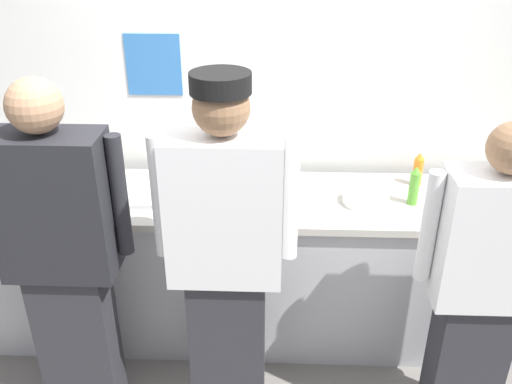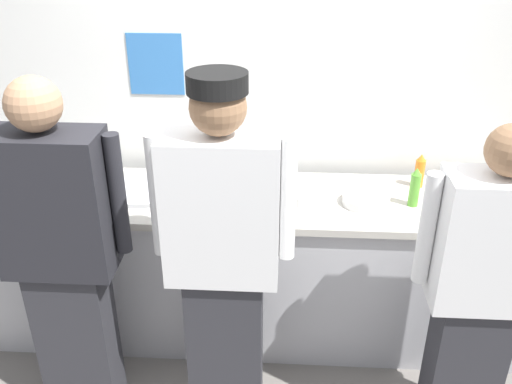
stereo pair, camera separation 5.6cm
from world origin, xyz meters
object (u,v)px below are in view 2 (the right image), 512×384
plate_stack_front (366,200)px  squeeze_bottle_secondary (420,171)px  ramekin_orange_sauce (223,178)px  ramekin_yellow_sauce (449,188)px  plate_stack_rear (264,182)px  squeeze_bottle_spare (466,190)px  ramekin_red_sauce (439,210)px  chef_near_left (62,253)px  chef_center (223,255)px  deli_cup (198,191)px  chefs_knife (216,201)px  mixing_bowl_steel (53,184)px  ramekin_green_sauce (302,199)px  chef_far_right (481,288)px  squeeze_bottle_primary (415,188)px  sheet_tray (147,191)px

plate_stack_front → squeeze_bottle_secondary: (0.32, 0.22, 0.07)m
ramekin_orange_sauce → ramekin_yellow_sauce: bearing=-1.5°
plate_stack_rear → squeeze_bottle_spare: 1.07m
ramekin_red_sauce → plate_stack_rear: bearing=165.1°
chef_near_left → chef_center: 0.73m
plate_stack_front → squeeze_bottle_secondary: 0.39m
chef_near_left → ramekin_red_sauce: chef_near_left is taller
deli_cup → plate_stack_front: bearing=-0.1°
ramekin_yellow_sauce → chefs_knife: size_ratio=0.37×
mixing_bowl_steel → ramekin_green_sauce: size_ratio=3.36×
plate_stack_rear → mixing_bowl_steel: (-1.14, -0.15, 0.03)m
plate_stack_front → ramekin_orange_sauce: 0.81m
chef_near_left → deli_cup: size_ratio=19.24×
deli_cup → chefs_knife: bearing=-17.1°
chef_near_left → chef_far_right: 1.86m
mixing_bowl_steel → squeeze_bottle_spare: squeeze_bottle_spare is taller
ramekin_yellow_sauce → chefs_knife: ramekin_yellow_sauce is taller
squeeze_bottle_secondary → ramekin_yellow_sauce: bearing=-17.9°
chef_center → mixing_bowl_steel: size_ratio=4.92×
chef_far_right → plate_stack_front: 0.76m
deli_cup → squeeze_bottle_secondary: bearing=10.4°
plate_stack_rear → ramekin_orange_sauce: bearing=166.0°
plate_stack_front → ramekin_orange_sauce: size_ratio=2.60×
chef_near_left → ramekin_red_sauce: (1.78, 0.48, 0.02)m
mixing_bowl_steel → deli_cup: (0.79, 0.00, -0.02)m
plate_stack_front → ramekin_orange_sauce: (-0.78, 0.21, 0.00)m
chef_center → plate_stack_rear: chef_center is taller
chef_near_left → chef_center: chef_center is taller
chef_far_right → squeeze_bottle_spare: bearing=82.8°
squeeze_bottle_secondary → plate_stack_front: bearing=-144.6°
plate_stack_front → mixing_bowl_steel: 1.68m
ramekin_orange_sauce → ramekin_red_sauce: bearing=-14.7°
chef_near_left → mixing_bowl_steel: bearing=114.2°
plate_stack_rear → squeeze_bottle_spare: bearing=-7.1°
squeeze_bottle_primary → chef_center: bearing=-148.4°
ramekin_red_sauce → squeeze_bottle_spare: bearing=35.1°
ramekin_green_sauce → chefs_knife: size_ratio=0.39×
ramekin_orange_sauce → chefs_knife: 0.24m
mixing_bowl_steel → ramekin_orange_sauce: size_ratio=3.77×
chef_near_left → sheet_tray: size_ratio=3.79×
sheet_tray → squeeze_bottle_spare: size_ratio=2.44×
chef_far_right → squeeze_bottle_secondary: bearing=98.0°
chef_far_right → sheet_tray: bearing=157.8°
chef_far_right → ramekin_orange_sauce: size_ratio=16.80×
plate_stack_rear → ramekin_orange_sauce: (-0.24, 0.06, -0.01)m
sheet_tray → squeeze_bottle_spare: bearing=-1.1°
chef_center → deli_cup: chef_center is taller
mixing_bowl_steel → chef_far_right: bearing=-16.2°
ramekin_yellow_sauce → chef_center: bearing=-147.2°
chef_center → deli_cup: size_ratio=19.56×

